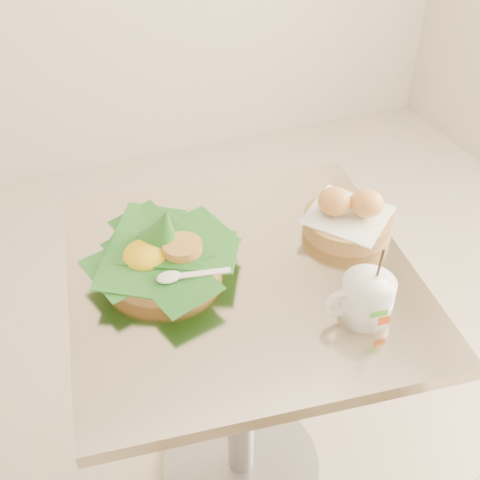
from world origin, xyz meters
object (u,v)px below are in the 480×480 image
object	(u,v)px
bread_basket	(348,216)
rice_basket	(162,252)
cafe_table	(241,343)
coffee_mug	(366,298)

from	to	relation	value
bread_basket	rice_basket	bearing A→B (deg)	176.61
cafe_table	coffee_mug	xyz separation A→B (m)	(0.17, -0.20, 0.27)
rice_basket	bread_basket	world-z (taller)	rice_basket
rice_basket	coffee_mug	bearing A→B (deg)	-40.27
rice_basket	bread_basket	xyz separation A→B (m)	(0.42, -0.02, -0.00)
cafe_table	bread_basket	distance (m)	0.38
rice_basket	bread_basket	bearing A→B (deg)	-3.39
coffee_mug	cafe_table	bearing A→B (deg)	130.77
bread_basket	coffee_mug	distance (m)	0.26
bread_basket	coffee_mug	size ratio (longest dim) A/B	1.38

